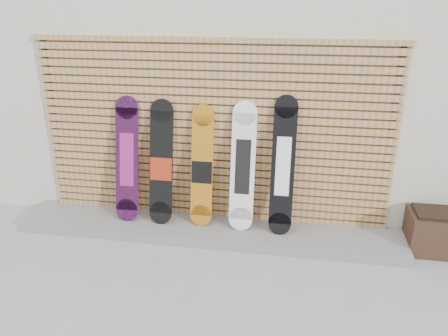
{
  "coord_description": "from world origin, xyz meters",
  "views": [
    {
      "loc": [
        0.82,
        -3.89,
        2.72
      ],
      "look_at": [
        0.03,
        0.75,
        0.85
      ],
      "focal_mm": 35.0,
      "sensor_mm": 36.0,
      "label": 1
    }
  ],
  "objects_px": {
    "snowboard_0": "(127,160)",
    "snowboard_2": "(202,167)",
    "snowboard_1": "(161,164)",
    "snowboard_4": "(283,166)",
    "snowboard_3": "(243,167)"
  },
  "relations": [
    {
      "from": "snowboard_0",
      "to": "snowboard_4",
      "type": "distance_m",
      "value": 1.87
    },
    {
      "from": "snowboard_0",
      "to": "snowboard_2",
      "type": "distance_m",
      "value": 0.92
    },
    {
      "from": "snowboard_0",
      "to": "snowboard_2",
      "type": "height_order",
      "value": "snowboard_0"
    },
    {
      "from": "snowboard_2",
      "to": "snowboard_4",
      "type": "distance_m",
      "value": 0.95
    },
    {
      "from": "snowboard_4",
      "to": "snowboard_0",
      "type": "bearing_deg",
      "value": 179.77
    },
    {
      "from": "snowboard_0",
      "to": "snowboard_1",
      "type": "relative_size",
      "value": 1.02
    },
    {
      "from": "snowboard_3",
      "to": "snowboard_0",
      "type": "bearing_deg",
      "value": -179.89
    },
    {
      "from": "snowboard_1",
      "to": "snowboard_2",
      "type": "bearing_deg",
      "value": 2.47
    },
    {
      "from": "snowboard_2",
      "to": "snowboard_3",
      "type": "xyz_separation_m",
      "value": [
        0.49,
        -0.01,
        0.04
      ]
    },
    {
      "from": "snowboard_1",
      "to": "snowboard_4",
      "type": "relative_size",
      "value": 0.94
    },
    {
      "from": "snowboard_2",
      "to": "snowboard_3",
      "type": "height_order",
      "value": "snowboard_3"
    },
    {
      "from": "snowboard_2",
      "to": "snowboard_0",
      "type": "bearing_deg",
      "value": -178.92
    },
    {
      "from": "snowboard_0",
      "to": "snowboard_1",
      "type": "xyz_separation_m",
      "value": [
        0.43,
        -0.0,
        -0.02
      ]
    },
    {
      "from": "snowboard_1",
      "to": "snowboard_3",
      "type": "xyz_separation_m",
      "value": [
        0.98,
        0.01,
        0.02
      ]
    },
    {
      "from": "snowboard_2",
      "to": "snowboard_3",
      "type": "bearing_deg",
      "value": -1.73
    }
  ]
}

